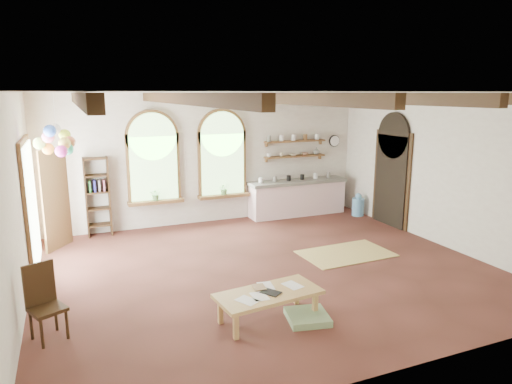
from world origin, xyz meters
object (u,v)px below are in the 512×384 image
kitchen_counter (297,197)px  side_chair (48,318)px  balloon_cluster (57,141)px  coffee_table (269,295)px

kitchen_counter → side_chair: size_ratio=2.63×
side_chair → balloon_cluster: (0.25, 2.98, 2.03)m
side_chair → coffee_table: bearing=-12.7°
kitchen_counter → balloon_cluster: 6.15m
side_chair → balloon_cluster: size_ratio=0.90×
balloon_cluster → side_chair: bearing=-94.8°
balloon_cluster → coffee_table: bearing=-54.1°
coffee_table → side_chair: 2.96m
kitchen_counter → coffee_table: size_ratio=1.72×
kitchen_counter → side_chair: 7.38m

